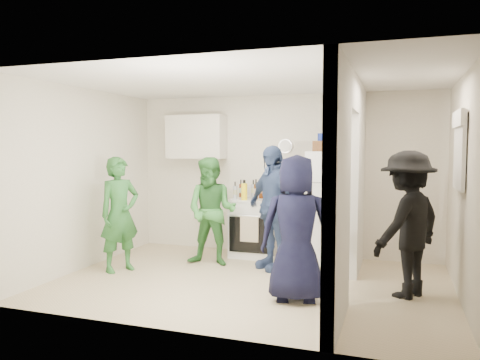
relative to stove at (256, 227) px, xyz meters
name	(u,v)px	position (x,y,z in m)	size (l,w,h in m)	color
floor	(250,282)	(0.33, -1.37, -0.45)	(4.80, 4.80, 0.00)	#C9B38D
wall_back	(282,175)	(0.33, 0.33, 0.80)	(4.80, 4.80, 0.00)	silver
wall_front	(193,197)	(0.33, -3.07, 0.80)	(4.80, 4.80, 0.00)	silver
wall_left	(86,178)	(-2.07, -1.37, 0.80)	(3.40, 3.40, 0.00)	silver
wall_right	(464,188)	(2.73, -1.37, 0.80)	(3.40, 3.40, 0.00)	silver
ceiling	(250,80)	(0.33, -1.37, 2.05)	(4.80, 4.80, 0.00)	white
partition_pier_back	(357,179)	(1.53, -0.27, 0.80)	(0.12, 1.20, 2.50)	silver
partition_pier_front	(338,195)	(1.53, -2.47, 0.80)	(0.12, 1.20, 2.50)	silver
partition_header	(351,93)	(1.53, -1.37, 1.85)	(0.12, 1.00, 0.40)	silver
stove	(256,227)	(0.00, 0.00, 0.00)	(0.75, 0.62, 0.89)	white
upper_cabinet	(196,137)	(-1.07, 0.15, 1.40)	(0.95, 0.34, 0.70)	silver
fridge	(331,207)	(1.15, -0.03, 0.37)	(0.67, 0.65, 1.62)	white
wicker_basket	(326,146)	(1.05, 0.02, 1.25)	(0.35, 0.25, 0.15)	brown
blue_bowl	(326,137)	(1.05, 0.02, 1.38)	(0.24, 0.24, 0.11)	navy
yellow_cup_stack_top	(347,143)	(1.37, -0.13, 1.30)	(0.09, 0.09, 0.25)	#F8FF15
wall_clock	(285,146)	(0.38, 0.31, 1.25)	(0.22, 0.22, 0.03)	white
spice_shelf	(282,169)	(0.33, 0.28, 0.90)	(0.35, 0.08, 0.03)	olive
nook_window	(461,151)	(2.71, -1.17, 1.20)	(0.03, 0.70, 0.80)	black
nook_window_frame	(460,151)	(2.70, -1.17, 1.20)	(0.04, 0.76, 0.86)	white
nook_valance	(458,119)	(2.67, -1.17, 1.55)	(0.04, 0.82, 0.18)	white
yellow_cup_stack_stove	(244,192)	(-0.12, -0.22, 0.57)	(0.09, 0.09, 0.25)	yellow
red_cup	(267,197)	(0.22, -0.20, 0.51)	(0.09, 0.09, 0.12)	#AE0B32
person_green_left	(120,214)	(-1.51, -1.41, 0.33)	(0.57, 0.37, 1.56)	#2C7035
person_green_center	(212,211)	(-0.45, -0.70, 0.32)	(0.75, 0.58, 1.54)	#3A8339
person_denim	(272,207)	(0.43, -0.64, 0.41)	(1.00, 0.42, 1.71)	#354875
person_navy	(296,228)	(1.02, -1.87, 0.36)	(0.79, 0.51, 1.61)	black
person_nook	(408,224)	(2.17, -1.31, 0.38)	(1.07, 0.61, 1.65)	black
bottle_a	(241,188)	(-0.29, 0.13, 0.59)	(0.06, 0.06, 0.28)	brown
bottle_b	(244,189)	(-0.17, -0.08, 0.59)	(0.08, 0.08, 0.29)	#174626
bottle_c	(253,189)	(-0.10, 0.17, 0.59)	(0.07, 0.07, 0.28)	#B1B7BF
bottle_d	(256,189)	(0.02, -0.07, 0.60)	(0.06, 0.06, 0.31)	brown
bottle_e	(266,188)	(0.10, 0.17, 0.60)	(0.08, 0.08, 0.30)	#99A5A9
bottle_f	(269,190)	(0.20, 0.03, 0.59)	(0.07, 0.07, 0.29)	#153A1C
bottle_g	(275,190)	(0.26, 0.14, 0.57)	(0.07, 0.07, 0.25)	brown
bottle_h	(235,190)	(-0.29, -0.14, 0.58)	(0.06, 0.06, 0.27)	#ACB1B8
bottle_i	(261,188)	(0.05, 0.09, 0.60)	(0.07, 0.07, 0.31)	#653111
bottle_j	(274,192)	(0.32, -0.11, 0.58)	(0.07, 0.07, 0.26)	#1F5C3A
bottle_k	(245,189)	(-0.20, 0.05, 0.59)	(0.07, 0.07, 0.28)	brown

